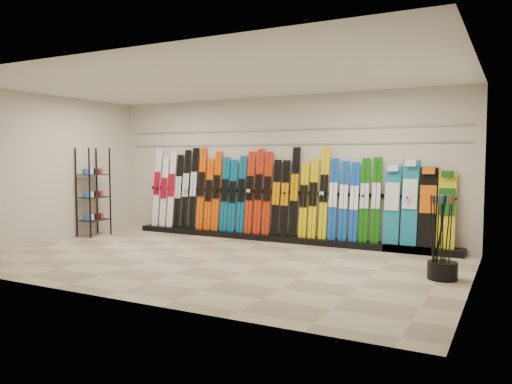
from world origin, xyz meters
The scene contains 13 objects.
floor centered at (0.00, 0.00, 0.00)m, with size 8.00×8.00×0.00m, color gray.
back_wall centered at (0.00, 2.50, 1.50)m, with size 8.00×8.00×0.00m, color beige.
left_wall centered at (-4.00, 0.00, 1.50)m, with size 5.00×5.00×0.00m, color beige.
right_wall centered at (4.00, 0.00, 1.50)m, with size 5.00×5.00×0.00m, color beige.
ceiling centered at (0.00, 0.00, 3.00)m, with size 8.00×8.00×0.00m, color silver.
ski_rack_base centered at (0.22, 2.28, 0.06)m, with size 8.00×0.40×0.12m, color black.
skis centered at (-0.50, 2.34, 0.96)m, with size 5.38×0.25×1.83m.
snowboards centered at (2.93, 2.35, 0.85)m, with size 1.26×0.24×1.57m.
accessory_rack centered at (-3.75, 1.02, 0.97)m, with size 0.40×0.60×1.93m, color black.
pole_bin centered at (3.60, 0.41, 0.12)m, with size 0.42×0.42×0.25m, color black.
ski_poles centered at (3.56, 0.38, 0.61)m, with size 0.30×0.22×1.18m.
slatwall_rail_0 centered at (0.00, 2.48, 2.00)m, with size 7.60×0.02×0.03m, color gray.
slatwall_rail_1 centered at (0.00, 2.48, 2.30)m, with size 7.60×0.02×0.03m, color gray.
Camera 1 is at (4.49, -7.00, 1.73)m, focal length 35.00 mm.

